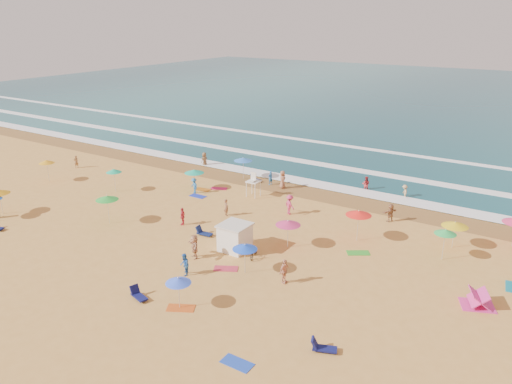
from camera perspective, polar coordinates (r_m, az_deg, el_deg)
The scene contains 13 objects.
ground at distance 42.18m, azimuth -4.21°, elevation -4.25°, with size 220.00×220.00×0.00m, color gold.
ocean at distance 118.33m, azimuth 21.27°, elevation 9.94°, with size 220.00×140.00×0.18m, color #0C4756.
wet_sand at distance 52.00m, azimuth 4.04°, elevation 0.42°, with size 220.00×220.00×0.00m, color olive.
surf_foam at distance 59.51m, azimuth 8.15°, elevation 2.84°, with size 200.00×18.70×0.05m.
cabana at distance 38.13m, azimuth -2.42°, elevation -5.25°, with size 2.00×2.00×2.00m, color white.
cabana_roof at distance 37.70m, azimuth -2.45°, elevation -3.79°, with size 2.20×2.20×0.12m, color silver.
bicycle at distance 37.19m, azimuth -0.26°, elevation -6.90°, with size 0.55×1.59×0.83m, color black.
lifeguard_stand at distance 49.27m, azimuth -0.29°, elevation 0.66°, with size 1.20×1.20×2.10m, color white, non-canonical shape.
beach_umbrellas at distance 40.81m, azimuth -2.63°, elevation -1.82°, with size 54.96×32.20×0.81m.
loungers at distance 37.29m, azimuth -2.96°, elevation -7.28°, with size 55.06×24.99×0.34m.
towels at distance 40.84m, azimuth -6.34°, elevation -5.14°, with size 53.36×25.01×0.03m.
popup_tents at distance 35.78m, azimuth 26.28°, elevation -9.90°, with size 4.45×5.74×1.20m.
beachgoers at distance 45.73m, azimuth -3.10°, elevation -1.21°, with size 40.34×26.60×2.13m.
Camera 1 is at (23.40, -30.75, 16.93)m, focal length 35.00 mm.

